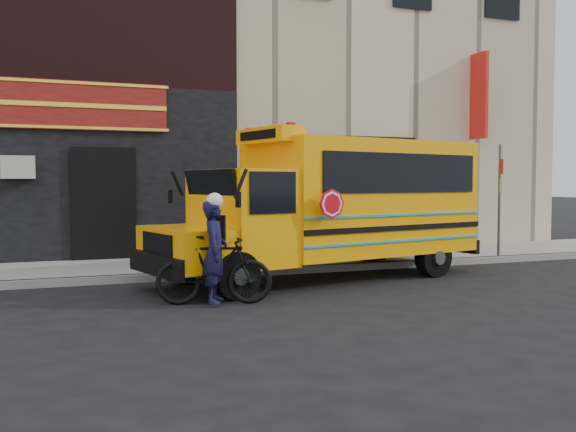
# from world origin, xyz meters

# --- Properties ---
(ground) EXTENTS (120.00, 120.00, 0.00)m
(ground) POSITION_xyz_m (0.00, 0.00, 0.00)
(ground) COLOR black
(ground) RESTS_ON ground
(curb) EXTENTS (40.00, 0.20, 0.15)m
(curb) POSITION_xyz_m (0.00, 2.60, 0.07)
(curb) COLOR gray
(curb) RESTS_ON ground
(sidewalk) EXTENTS (40.00, 3.00, 0.15)m
(sidewalk) POSITION_xyz_m (0.00, 4.10, 0.07)
(sidewalk) COLOR gray
(sidewalk) RESTS_ON ground
(building) EXTENTS (20.00, 10.70, 12.00)m
(building) POSITION_xyz_m (-0.04, 10.45, 6.13)
(building) COLOR beige
(building) RESTS_ON sidewalk
(school_bus) EXTENTS (7.20, 3.65, 2.92)m
(school_bus) POSITION_xyz_m (0.96, 1.68, 1.51)
(school_bus) COLOR black
(school_bus) RESTS_ON ground
(sign_pole) EXTENTS (0.10, 0.24, 2.82)m
(sign_pole) POSITION_xyz_m (5.69, 2.60, 1.57)
(sign_pole) COLOR #444C46
(sign_pole) RESTS_ON ground
(bicycle) EXTENTS (1.90, 0.99, 1.10)m
(bicycle) POSITION_xyz_m (-2.01, -0.14, 0.55)
(bicycle) COLOR black
(bicycle) RESTS_ON ground
(cyclist) EXTENTS (0.57, 0.68, 1.60)m
(cyclist) POSITION_xyz_m (-2.01, -0.22, 0.80)
(cyclist) COLOR black
(cyclist) RESTS_ON ground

